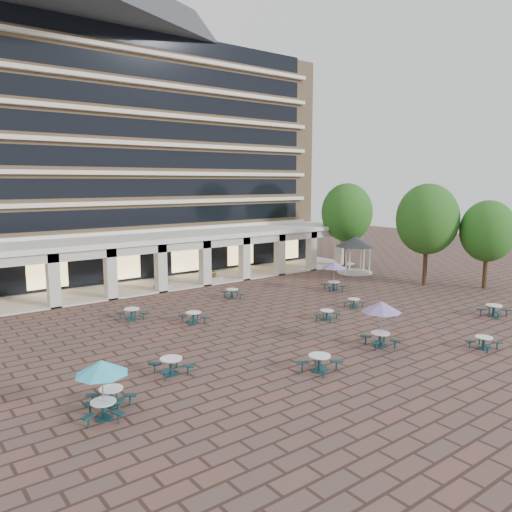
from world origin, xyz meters
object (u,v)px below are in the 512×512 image
object	(u,v)px
picnic_table_0	(111,395)
planter_right	(215,277)
picnic_table_1	(320,362)
picnic_table_2	(484,342)
planter_left	(163,283)
gazebo	(355,246)

from	to	relation	value
picnic_table_0	planter_right	distance (m)	24.79
picnic_table_0	picnic_table_1	xyz separation A→B (m)	(9.27, -2.50, 0.05)
picnic_table_0	picnic_table_1	bearing A→B (deg)	-23.65
picnic_table_2	planter_right	world-z (taller)	planter_right
planter_left	planter_right	world-z (taller)	planter_left
picnic_table_0	picnic_table_1	world-z (taller)	picnic_table_1
gazebo	planter_right	distance (m)	14.41
picnic_table_1	planter_right	size ratio (longest dim) A/B	1.38
gazebo	planter_right	xyz separation A→B (m)	(-13.53, 4.45, -2.22)
planter_left	planter_right	size ratio (longest dim) A/B	1.00
picnic_table_2	gazebo	world-z (taller)	gazebo
picnic_table_1	picnic_table_2	world-z (taller)	picnic_table_1
picnic_table_0	gazebo	size ratio (longest dim) A/B	0.46
planter_right	picnic_table_1	bearing A→B (deg)	-109.72
picnic_table_2	planter_right	distance (m)	23.97
picnic_table_0	picnic_table_2	bearing A→B (deg)	-25.33
picnic_table_1	gazebo	distance (m)	26.70
planter_right	picnic_table_0	bearing A→B (deg)	-132.41
gazebo	picnic_table_0	bearing A→B (deg)	-155.39
planter_left	picnic_table_0	bearing A→B (deg)	-122.31
picnic_table_0	planter_left	size ratio (longest dim) A/B	1.20
picnic_table_1	planter_left	distance (m)	20.93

